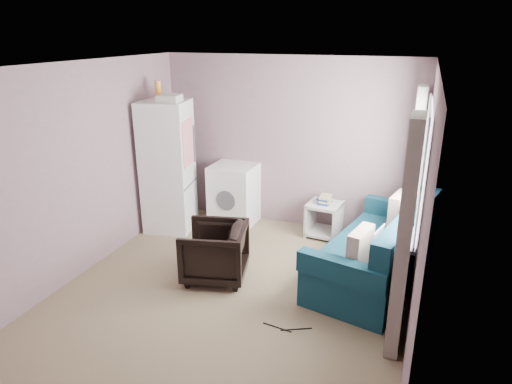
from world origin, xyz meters
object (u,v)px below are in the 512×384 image
armchair (214,249)px  side_table (324,217)px  fridge (168,166)px  sofa (379,254)px  washing_machine (235,193)px

armchair → side_table: (0.97, 1.62, -0.08)m
armchair → fridge: (-1.25, 1.13, 0.59)m
fridge → sofa: size_ratio=0.96×
side_table → sofa: size_ratio=0.27×
sofa → washing_machine: bearing=168.8°
washing_machine → sofa: (2.26, -1.04, -0.14)m
fridge → armchair: bearing=-53.1°
armchair → washing_machine: size_ratio=0.81×
washing_machine → fridge: bearing=-146.5°
armchair → sofa: (1.84, 0.61, -0.03)m
armchair → fridge: fridge is taller
side_table → sofa: (0.87, -1.01, 0.05)m
fridge → side_table: bearing=1.4°
washing_machine → side_table: washing_machine is taller
fridge → washing_machine: (0.82, 0.52, -0.48)m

